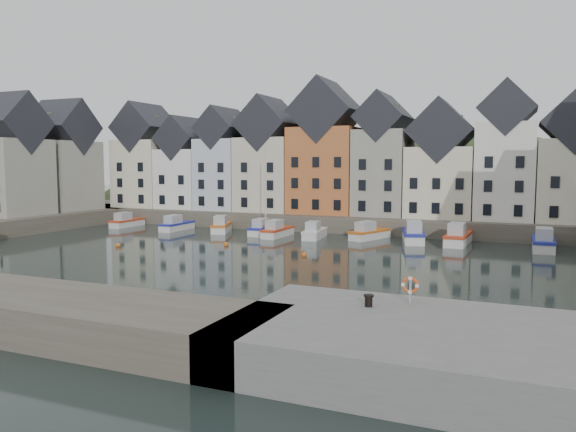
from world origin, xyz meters
The scene contains 19 objects.
ground centered at (0.00, 0.00, 0.00)m, with size 260.00×260.00×0.00m, color black.
far_quay centered at (0.00, 30.00, 1.00)m, with size 90.00×16.00×2.00m, color #50493D.
near_quay centered at (22.00, -20.00, 1.00)m, with size 18.00×10.00×2.00m, color #60605E.
hillside centered at (0.02, 56.00, -17.96)m, with size 153.60×70.40×64.00m.
far_terrace centered at (3.21, 28.00, 8.88)m, with size 72.37×8.16×17.78m.
left_terrace centered at (-36.00, 13.50, 8.88)m, with size 7.65×17.00×15.69m.
mooring_buoys centered at (-4.00, 5.33, 0.15)m, with size 20.50×5.50×0.50m.
boat_a centered at (-25.29, 18.16, 0.66)m, with size 1.88×5.79×2.21m.
boat_b centered at (-16.60, 17.28, 0.67)m, with size 1.85×5.87×2.25m.
boat_c centered at (-10.43, 18.20, 0.70)m, with size 3.94×6.37×2.34m.
boat_d centered at (-4.48, 17.91, 0.72)m, with size 1.94×5.81×11.01m.
boat_e centered at (-2.06, 16.67, 0.68)m, with size 1.92×5.96×2.28m.
boat_f centered at (2.45, 17.16, 0.67)m, with size 2.53×6.00×2.23m.
boat_g centered at (8.45, 18.90, 0.68)m, with size 3.82×6.26×2.30m.
boat_h centered at (13.53, 18.55, 0.79)m, with size 3.76×7.24×2.66m.
boat_i centered at (18.29, 18.53, 0.79)m, with size 2.41×6.96×2.64m.
boat_j centered at (26.57, 17.82, 0.76)m, with size 2.11×6.69×2.56m.
mooring_bollard centered at (18.30, -17.99, 2.31)m, with size 0.48×0.48×0.56m.
life_ring_post centered at (19.97, -16.64, 2.86)m, with size 0.80×0.17×1.30m.
Camera 1 is at (24.95, -43.08, 8.69)m, focal length 35.00 mm.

